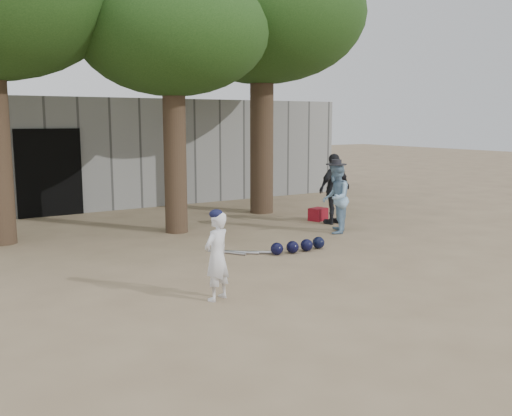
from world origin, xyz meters
TOP-DOWN VIEW (x-y plane):
  - ground at (0.00, 0.00)m, footprint 70.00×70.00m
  - boy_player at (-0.93, -0.41)m, footprint 0.52×0.44m
  - spectator_blue at (3.44, 2.27)m, footprint 0.92×0.93m
  - spectator_dark at (4.15, 3.13)m, footprint 1.01×0.52m
  - red_bag at (4.10, 3.67)m, footprint 0.49×0.43m
  - back_building at (-0.00, 10.33)m, footprint 16.00×5.24m
  - helmet_row at (1.70, 1.25)m, footprint 1.19×0.28m
  - bat_pile at (0.71, 1.71)m, footprint 0.89×0.79m
  - tree_row at (0.74, 5.02)m, footprint 11.40×5.80m

SIDE VIEW (x-z plane):
  - ground at x=0.00m, z-range 0.00..0.00m
  - bat_pile at x=0.71m, z-range 0.00..0.06m
  - helmet_row at x=1.70m, z-range 0.00..0.23m
  - red_bag at x=4.10m, z-range 0.00..0.30m
  - boy_player at x=-0.93m, z-range 0.00..1.21m
  - spectator_blue at x=3.44m, z-range 0.00..1.51m
  - spectator_dark at x=4.15m, z-range 0.00..1.65m
  - back_building at x=0.00m, z-range 0.00..3.00m
  - tree_row at x=0.74m, z-range 1.34..8.03m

